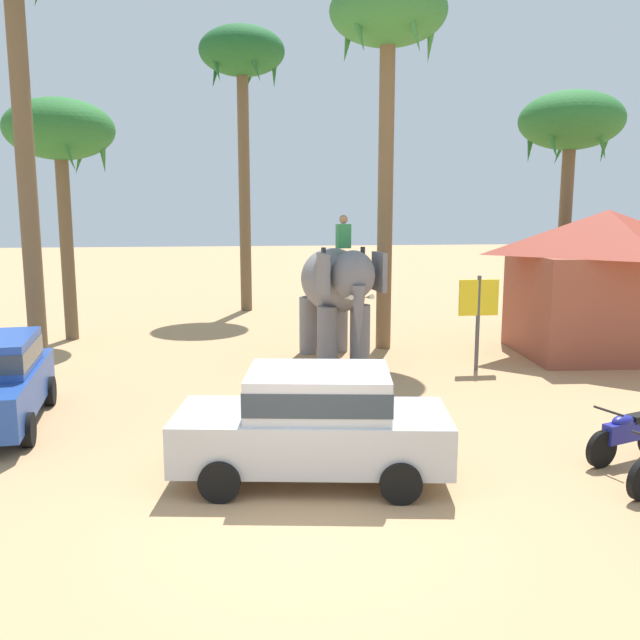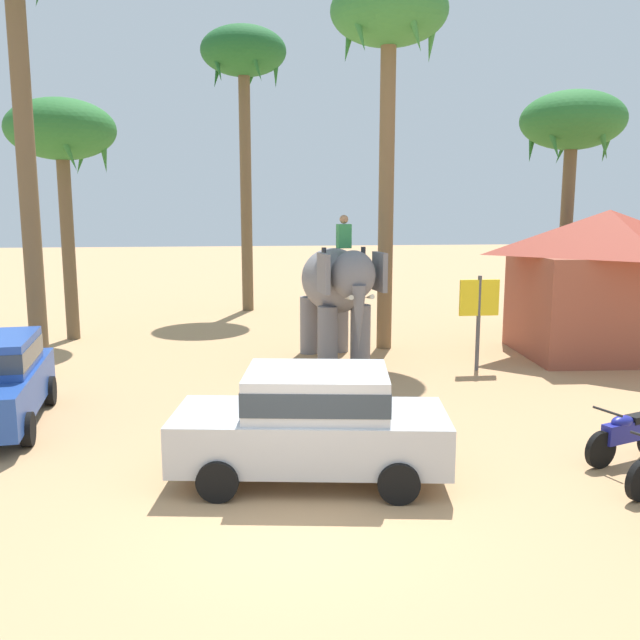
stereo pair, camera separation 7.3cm
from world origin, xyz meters
TOP-DOWN VIEW (x-y plane):
  - ground_plane at (0.00, 0.00)m, footprint 120.00×120.00m
  - car_sedan_foreground at (0.28, 1.20)m, footprint 4.29×2.29m
  - elephant_with_mahout at (1.71, 8.98)m, footprint 2.11×3.99m
  - motorcycle_fourth_in_row at (5.43, 1.32)m, footprint 1.72×0.80m
  - palm_tree_near_hut at (3.32, 10.53)m, footprint 3.20×3.20m
  - palm_tree_left_of_road at (9.50, 12.17)m, footprint 3.20×3.20m
  - palm_tree_far_back at (-6.02, 12.92)m, footprint 3.20×3.20m
  - palm_tree_leaning_seaward at (-0.57, 18.15)m, footprint 3.20×3.20m
  - roadside_hut at (9.14, 8.94)m, footprint 5.22×4.46m
  - signboard_yellow at (5.10, 7.60)m, footprint 1.00×0.10m

SIDE VIEW (x-z plane):
  - ground_plane at x=0.00m, z-range 0.00..0.00m
  - motorcycle_fourth_in_row at x=5.43m, z-range -0.01..0.93m
  - car_sedan_foreground at x=0.28m, z-range 0.08..1.78m
  - signboard_yellow at x=5.10m, z-range 0.49..2.89m
  - elephant_with_mahout at x=1.71m, z-range 0.05..3.93m
  - roadside_hut at x=9.14m, z-range 0.12..4.12m
  - palm_tree_far_back at x=-6.02m, z-range 2.54..9.78m
  - palm_tree_left_of_road at x=9.50m, z-range 2.70..10.32m
  - palm_tree_near_hut at x=3.32m, z-range 3.79..13.98m
  - palm_tree_leaning_seaward at x=-0.57m, z-range 3.99..14.66m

